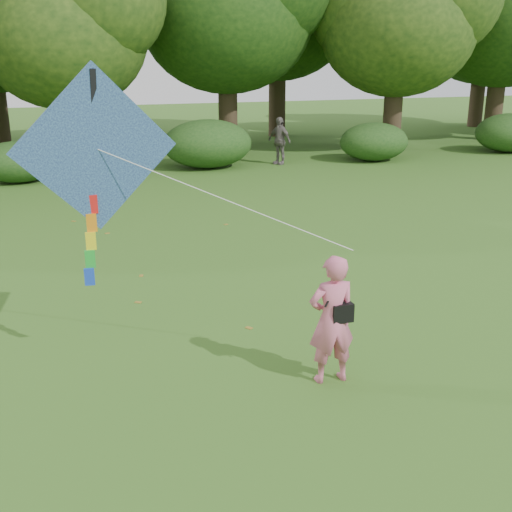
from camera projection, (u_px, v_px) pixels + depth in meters
name	position (u px, v px, depth m)	size (l,w,h in m)	color
ground	(321.00, 412.00, 8.18)	(100.00, 100.00, 0.00)	#265114
man_kite_flyer	(332.00, 320.00, 8.69)	(0.67, 0.44, 1.83)	#D26382
bystander_right	(279.00, 141.00, 25.77)	(1.11, 0.46, 1.89)	#6A615E
crossbody_bag	(341.00, 311.00, 8.66)	(0.43, 0.20, 0.72)	black
flying_kite	(96.00, 152.00, 8.55)	(4.21, 1.77, 3.06)	#285DB1
tree_line	(147.00, 21.00, 27.67)	(54.70, 15.30, 9.48)	#3A2D1E
shrub_band	(111.00, 151.00, 23.63)	(39.15, 3.22, 1.88)	#264919
fallen_leaves	(223.00, 311.00, 11.32)	(10.55, 14.75, 0.01)	olive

